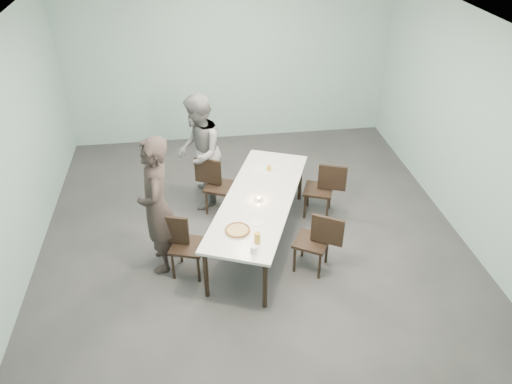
{
  "coord_description": "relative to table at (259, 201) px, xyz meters",
  "views": [
    {
      "loc": [
        -0.75,
        -5.45,
        4.51
      ],
      "look_at": [
        0.0,
        -0.12,
        1.0
      ],
      "focal_mm": 35.0,
      "sensor_mm": 36.0,
      "label": 1
    }
  ],
  "objects": [
    {
      "name": "ground",
      "position": [
        -0.08,
        -0.12,
        -0.69
      ],
      "size": [
        7.0,
        7.0,
        0.0
      ],
      "primitive_type": "plane",
      "color": "#333335",
      "rests_on": "ground"
    },
    {
      "name": "room_shell",
      "position": [
        -0.08,
        -0.12,
        1.33
      ],
      "size": [
        6.02,
        7.02,
        3.01
      ],
      "color": "#91B7B5",
      "rests_on": "ground"
    },
    {
      "name": "table",
      "position": [
        0.0,
        0.0,
        0.0
      ],
      "size": [
        1.81,
        2.75,
        0.75
      ],
      "rotation": [
        0.0,
        0.0,
        -0.38
      ],
      "color": "white",
      "rests_on": "ground"
    },
    {
      "name": "chair_near_left",
      "position": [
        -1.07,
        -0.48,
        -0.19
      ],
      "size": [
        0.65,
        0.53,
        0.87
      ],
      "rotation": [
        0.0,
        0.0,
        -0.31
      ],
      "color": "black",
      "rests_on": "ground"
    },
    {
      "name": "chair_far_left",
      "position": [
        -0.55,
        0.89,
        -0.19
      ],
      "size": [
        0.65,
        0.56,
        0.87
      ],
      "rotation": [
        0.0,
        0.0,
        -0.44
      ],
      "color": "black",
      "rests_on": "ground"
    },
    {
      "name": "chair_near_right",
      "position": [
        0.67,
        -0.68,
        -0.19
      ],
      "size": [
        0.64,
        0.58,
        0.87
      ],
      "rotation": [
        0.0,
        0.0,
        2.61
      ],
      "color": "black",
      "rests_on": "ground"
    },
    {
      "name": "chair_far_right",
      "position": [
        1.06,
        0.53,
        -0.19
      ],
      "size": [
        0.65,
        0.54,
        0.87
      ],
      "rotation": [
        0.0,
        0.0,
        2.77
      ],
      "color": "black",
      "rests_on": "ground"
    },
    {
      "name": "diner_near",
      "position": [
        -1.35,
        -0.29,
        0.25
      ],
      "size": [
        0.47,
        0.7,
        1.89
      ],
      "primitive_type": "imported",
      "rotation": [
        0.0,
        0.0,
        -1.54
      ],
      "color": "black",
      "rests_on": "ground"
    },
    {
      "name": "diner_far",
      "position": [
        -0.76,
        1.13,
        0.21
      ],
      "size": [
        0.75,
        0.93,
        1.8
      ],
      "primitive_type": "imported",
      "rotation": [
        0.0,
        0.0,
        -1.66
      ],
      "color": "slate",
      "rests_on": "ground"
    },
    {
      "name": "pizza",
      "position": [
        -0.37,
        -0.71,
        0.08
      ],
      "size": [
        0.34,
        0.34,
        0.04
      ],
      "color": "white",
      "rests_on": "table"
    },
    {
      "name": "side_plate",
      "position": [
        -0.11,
        -0.55,
        0.06
      ],
      "size": [
        0.18,
        0.18,
        0.01
      ],
      "primitive_type": "cylinder",
      "color": "white",
      "rests_on": "table"
    },
    {
      "name": "beer_glass",
      "position": [
        -0.16,
        -0.96,
        0.13
      ],
      "size": [
        0.08,
        0.08,
        0.15
      ],
      "primitive_type": "cylinder",
      "color": "gold",
      "rests_on": "table"
    },
    {
      "name": "water_tumbler",
      "position": [
        -0.23,
        -1.13,
        0.1
      ],
      "size": [
        0.08,
        0.08,
        0.09
      ],
      "primitive_type": "cylinder",
      "color": "silver",
      "rests_on": "table"
    },
    {
      "name": "tealight",
      "position": [
        -0.02,
        -0.06,
        0.08
      ],
      "size": [
        0.06,
        0.06,
        0.05
      ],
      "color": "silver",
      "rests_on": "table"
    },
    {
      "name": "amber_tumbler",
      "position": [
        0.24,
        0.69,
        0.1
      ],
      "size": [
        0.07,
        0.07,
        0.08
      ],
      "primitive_type": "cylinder",
      "color": "gold",
      "rests_on": "table"
    },
    {
      "name": "menu",
      "position": [
        0.17,
        0.72,
        0.06
      ],
      "size": [
        0.36,
        0.32,
        0.01
      ],
      "primitive_type": "cube",
      "rotation": [
        0.0,
        0.0,
        -0.38
      ],
      "color": "silver",
      "rests_on": "table"
    }
  ]
}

